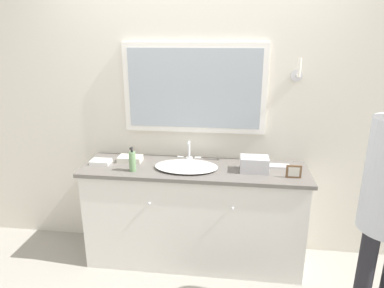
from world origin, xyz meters
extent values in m
plane|color=#9E998E|center=(0.00, 0.00, 0.00)|extent=(14.00, 14.00, 0.00)
cube|color=silver|center=(0.00, 0.57, 1.27)|extent=(8.00, 0.06, 2.55)
cube|color=white|center=(-0.03, 0.52, 1.47)|extent=(1.19, 0.04, 0.74)
cube|color=#9EA8B2|center=(-0.03, 0.50, 1.47)|extent=(1.10, 0.01, 0.65)
cylinder|color=silver|center=(0.78, 0.53, 1.58)|extent=(0.09, 0.01, 0.09)
cylinder|color=silver|center=(0.78, 0.48, 1.58)|extent=(0.02, 0.10, 0.02)
cylinder|color=white|center=(0.78, 0.43, 1.65)|extent=(0.02, 0.02, 0.14)
cube|color=silver|center=(0.00, 0.28, 0.42)|extent=(1.77, 0.48, 0.83)
cube|color=#66605B|center=(0.00, 0.28, 0.85)|extent=(1.83, 0.51, 0.03)
sphere|color=silver|center=(-0.32, 0.03, 0.65)|extent=(0.02, 0.02, 0.02)
sphere|color=silver|center=(0.32, 0.03, 0.65)|extent=(0.02, 0.02, 0.02)
ellipsoid|color=white|center=(-0.06, 0.25, 0.88)|extent=(0.51, 0.33, 0.03)
cylinder|color=silver|center=(-0.06, 0.44, 0.88)|extent=(0.06, 0.06, 0.03)
cylinder|color=silver|center=(-0.06, 0.44, 0.96)|extent=(0.02, 0.02, 0.14)
cylinder|color=silver|center=(-0.06, 0.40, 1.03)|extent=(0.02, 0.07, 0.02)
cylinder|color=white|center=(-0.14, 0.44, 0.89)|extent=(0.05, 0.02, 0.02)
cylinder|color=white|center=(0.01, 0.44, 0.89)|extent=(0.05, 0.02, 0.02)
cylinder|color=#709966|center=(-0.47, 0.15, 0.94)|extent=(0.05, 0.05, 0.16)
cylinder|color=black|center=(-0.47, 0.15, 1.04)|extent=(0.02, 0.02, 0.04)
cube|color=black|center=(-0.47, 0.14, 1.05)|extent=(0.02, 0.03, 0.01)
cube|color=#BCBCC1|center=(0.48, 0.26, 0.92)|extent=(0.22, 0.15, 0.12)
cube|color=black|center=(0.48, 0.19, 0.92)|extent=(0.16, 0.01, 0.08)
cube|color=brown|center=(0.76, 0.17, 0.91)|extent=(0.11, 0.01, 0.10)
cube|color=beige|center=(0.76, 0.16, 0.91)|extent=(0.08, 0.00, 0.07)
cube|color=white|center=(-0.79, 0.27, 0.88)|extent=(0.16, 0.11, 0.03)
cube|color=silver|center=(-0.56, 0.35, 0.88)|extent=(0.20, 0.13, 0.05)
cube|color=silver|center=(0.69, 0.39, 0.87)|extent=(0.17, 0.09, 0.01)
cylinder|color=#232328|center=(1.16, -0.36, 0.39)|extent=(0.11, 0.11, 0.78)
camera|label=1|loc=(0.30, -2.29, 1.88)|focal=32.00mm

